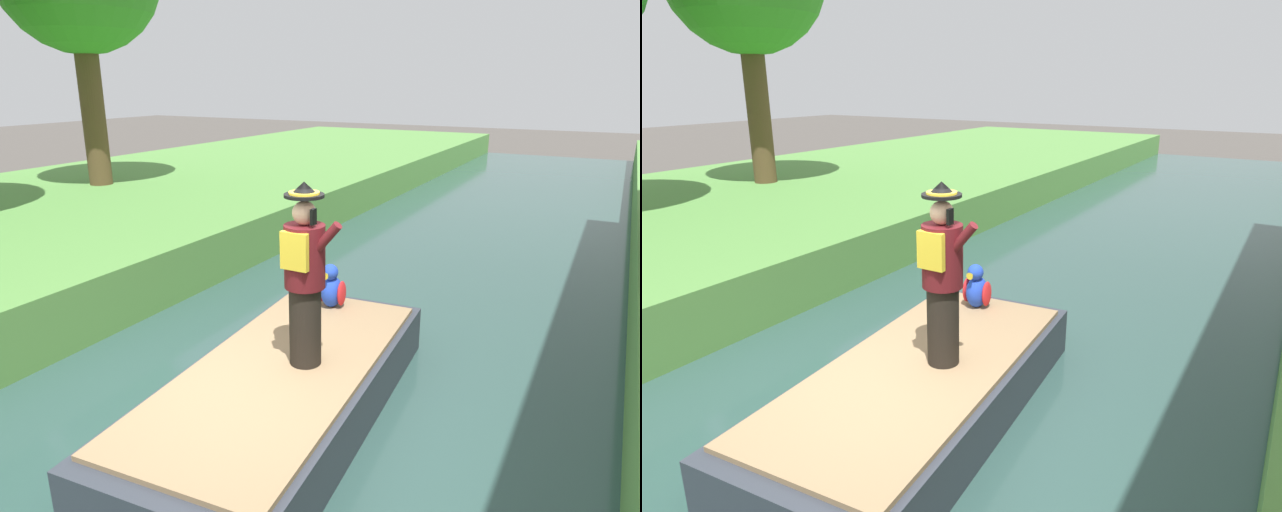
% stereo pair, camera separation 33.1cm
% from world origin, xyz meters
% --- Properties ---
extents(ground_plane, '(80.00, 80.00, 0.00)m').
position_xyz_m(ground_plane, '(0.00, 0.00, 0.00)').
color(ground_plane, '#4C4742').
extents(canal_water, '(6.22, 48.00, 0.10)m').
position_xyz_m(canal_water, '(0.00, 0.00, 0.05)').
color(canal_water, '#2D4C47').
rests_on(canal_water, ground).
extents(boat, '(2.15, 4.34, 0.61)m').
position_xyz_m(boat, '(0.00, 0.40, 0.40)').
color(boat, '#333842').
rests_on(boat, canal_water).
extents(person_pirate, '(0.61, 0.42, 1.85)m').
position_xyz_m(person_pirate, '(0.18, 0.54, 1.64)').
color(person_pirate, black).
rests_on(person_pirate, boat).
extents(parrot_plush, '(0.36, 0.35, 0.57)m').
position_xyz_m(parrot_plush, '(-0.27, 1.98, 0.95)').
color(parrot_plush, blue).
rests_on(parrot_plush, boat).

